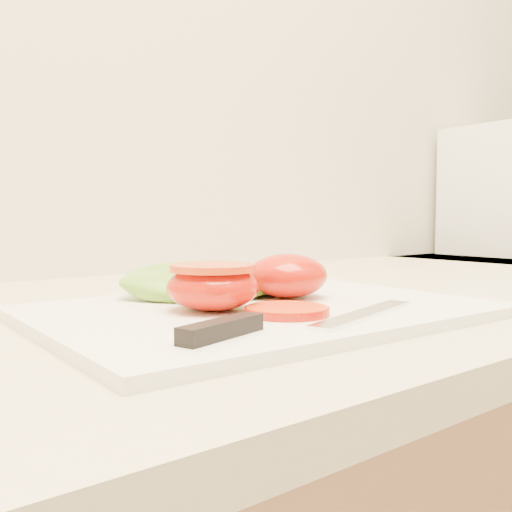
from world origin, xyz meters
TOP-DOWN VIEW (x-y plane):
  - cutting_board at (-0.55, 1.57)m, footprint 0.41×0.30m
  - tomato_half_dome at (-0.49, 1.59)m, footprint 0.08×0.08m
  - tomato_half_cut at (-0.60, 1.58)m, footprint 0.08×0.08m
  - tomato_slice_0 at (-0.56, 1.52)m, footprint 0.07×0.07m
  - lettuce_leaf_0 at (-0.56, 1.65)m, footprint 0.19×0.16m
  - lettuce_leaf_1 at (-0.51, 1.66)m, footprint 0.12×0.10m
  - knife at (-0.60, 1.48)m, footprint 0.26×0.06m
  - appliance at (0.43, 1.85)m, footprint 0.21×0.26m

SIDE VIEW (x-z plane):
  - cutting_board at x=-0.55m, z-range 0.93..0.94m
  - tomato_slice_0 at x=-0.56m, z-range 0.94..0.95m
  - knife at x=-0.60m, z-range 0.94..0.95m
  - lettuce_leaf_1 at x=-0.51m, z-range 0.94..0.96m
  - lettuce_leaf_0 at x=-0.56m, z-range 0.94..0.97m
  - tomato_half_cut at x=-0.60m, z-range 0.94..0.98m
  - tomato_half_dome at x=-0.49m, z-range 0.94..0.98m
  - appliance at x=0.43m, z-range 0.93..1.23m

